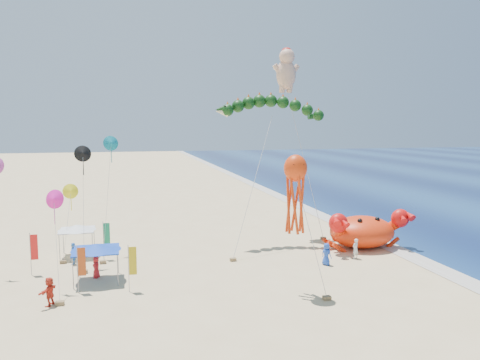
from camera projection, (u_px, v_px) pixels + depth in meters
name	position (u px, v px, depth m)	size (l,w,h in m)	color
ground	(270.00, 261.00, 38.20)	(320.00, 320.00, 0.00)	#D1B784
foam_strip	(400.00, 251.00, 41.12)	(320.00, 320.00, 0.00)	silver
crab_inflatable	(363.00, 231.00, 42.24)	(8.06, 5.38, 3.53)	red
dragon_kite	(271.00, 111.00, 43.17)	(10.32, 6.78, 13.51)	black
cherub_kite	(287.00, 69.00, 46.08)	(3.96, 4.58, 18.59)	#E3A98A
octopus_kite	(295.00, 188.00, 30.33)	(2.54, 2.74, 9.17)	red
canopy_blue	(96.00, 247.00, 33.10)	(3.47, 3.47, 2.71)	gray
canopy_white	(77.00, 228.00, 39.37)	(3.09, 3.09, 2.71)	gray
feather_flags	(88.00, 251.00, 33.69)	(7.53, 8.25, 3.20)	gray
beachgoers	(165.00, 268.00, 33.40)	(24.09, 9.85, 1.80)	silver
small_kites	(66.00, 180.00, 36.16)	(9.52, 12.54, 10.17)	#C642A3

